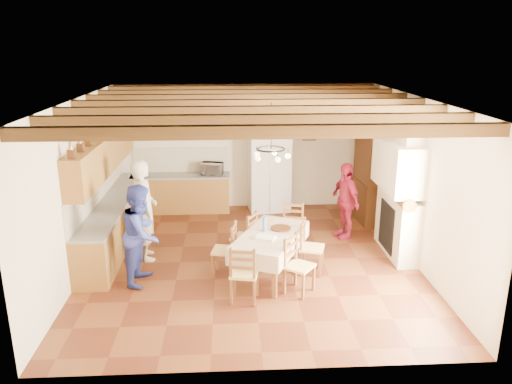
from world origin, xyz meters
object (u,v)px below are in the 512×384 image
chair_left_far (244,237)px  person_woman_red (345,200)px  person_woman_blue (142,234)px  chair_end_near (244,273)px  microwave (212,169)px  refrigerator (269,171)px  chair_end_far (292,229)px  person_man (145,210)px  chair_right_near (299,265)px  chair_right_far (312,247)px  dining_table (270,238)px  chair_left_near (224,249)px  hutch (370,176)px

chair_left_far → person_woman_red: 2.41m
person_woman_blue → chair_end_near: bearing=-105.7°
microwave → person_woman_blue: bearing=-94.7°
refrigerator → microwave: (-1.35, -0.05, 0.08)m
person_woman_blue → microwave: person_woman_blue is taller
chair_end_far → microwave: (-1.60, 2.58, 0.56)m
person_man → person_woman_red: 4.04m
chair_right_near → person_woman_blue: bearing=114.5°
chair_right_far → chair_end_far: (-0.24, 0.90, 0.00)m
dining_table → chair_end_far: (0.50, 0.95, -0.20)m
chair_right_near → person_man: bearing=97.5°
chair_end_far → microwave: 3.09m
chair_end_near → chair_left_near: bearing=-60.4°
dining_table → chair_right_far: size_ratio=2.03×
dining_table → chair_end_far: bearing=62.0°
hutch → person_woman_blue: bearing=-152.5°
chair_left_near → chair_end_far: 1.60m
dining_table → person_woman_blue: 2.18m
refrigerator → chair_right_near: refrigerator is taller
chair_right_near → person_woman_red: person_woman_red is taller
chair_right_far → microwave: bearing=44.9°
dining_table → chair_right_near: size_ratio=2.03×
chair_left_far → chair_end_far: size_ratio=1.00×
refrigerator → chair_end_far: (0.25, -2.63, -0.47)m
microwave → chair_left_near: bearing=-73.5°
microwave → person_woman_red: bearing=-22.1°
person_woman_blue → refrigerator: bearing=-24.1°
refrigerator → chair_end_near: bearing=-106.0°
chair_end_near → chair_end_far: same height
person_woman_blue → person_woman_red: person_woman_blue is taller
chair_right_near → microwave: size_ratio=1.92×
microwave → chair_left_far: bearing=-65.8°
chair_right_far → chair_end_far: same height
chair_right_near → chair_end_near: (-0.90, -0.22, 0.00)m
dining_table → person_woman_blue: bearing=-176.9°
chair_right_far → microwave: microwave is taller
chair_end_far → microwave: microwave is taller
chair_left_near → person_woman_red: bearing=134.2°
chair_right_far → person_woman_red: (0.95, 1.63, 0.32)m
chair_right_near → person_woman_blue: 2.67m
chair_end_near → person_man: (-1.78, 1.73, 0.48)m
refrigerator → chair_left_near: (-1.05, -3.55, -0.47)m
hutch → person_woman_blue: 5.38m
person_man → microwave: bearing=-40.6°
chair_left_near → chair_left_far: 0.67m
chair_right_far → microwave: (-1.84, 3.49, 0.56)m
refrigerator → hutch: hutch is taller
person_man → person_woman_blue: bearing=168.6°
person_man → dining_table: bearing=-127.4°
chair_left_far → person_woman_red: (2.13, 1.08, 0.32)m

